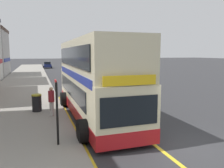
# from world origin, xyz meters

# --- Properties ---
(ground_plane) EXTENTS (260.00, 260.00, 0.00)m
(ground_plane) POSITION_xyz_m (0.00, 32.00, 0.00)
(ground_plane) COLOR #333335
(pavement_near) EXTENTS (6.00, 76.00, 0.14)m
(pavement_near) POSITION_xyz_m (-7.00, 32.00, 0.07)
(pavement_near) COLOR gray
(pavement_near) RESTS_ON ground
(double_decker_bus) EXTENTS (3.28, 10.74, 4.40)m
(double_decker_bus) POSITION_xyz_m (-2.46, 5.91, 2.06)
(double_decker_bus) COLOR beige
(double_decker_bus) RESTS_ON ground
(bus_bay_markings) EXTENTS (2.89, 13.76, 0.01)m
(bus_bay_markings) POSITION_xyz_m (-2.56, 5.59, 0.01)
(bus_bay_markings) COLOR yellow
(bus_bay_markings) RESTS_ON ground
(bus_stop_sign) EXTENTS (0.09, 0.51, 2.51)m
(bus_stop_sign) POSITION_xyz_m (-4.89, 1.97, 1.64)
(bus_stop_sign) COLOR black
(bus_stop_sign) RESTS_ON pavement_near
(parked_car_navy_across) EXTENTS (2.09, 4.20, 1.62)m
(parked_car_navy_across) POSITION_xyz_m (-2.97, 52.02, 0.80)
(parked_car_navy_across) COLOR navy
(parked_car_navy_across) RESTS_ON ground
(parked_car_black_behind) EXTENTS (2.09, 4.20, 1.62)m
(parked_car_black_behind) POSITION_xyz_m (5.07, 22.61, 0.80)
(parked_car_black_behind) COLOR black
(parked_car_black_behind) RESTS_ON ground
(parked_car_white_ahead) EXTENTS (2.09, 4.20, 1.62)m
(parked_car_white_ahead) POSITION_xyz_m (4.61, 15.73, 0.80)
(parked_car_white_ahead) COLOR silver
(parked_car_white_ahead) RESTS_ON ground
(pedestrian_waiting_near_sign) EXTENTS (0.34, 0.34, 1.63)m
(pedestrian_waiting_near_sign) POSITION_xyz_m (-4.84, 6.31, 1.02)
(pedestrian_waiting_near_sign) COLOR #B7B2AD
(pedestrian_waiting_near_sign) RESTS_ON pavement_near
(litter_bin) EXTENTS (0.59, 0.59, 1.05)m
(litter_bin) POSITION_xyz_m (-5.65, 7.53, 0.67)
(litter_bin) COLOR black
(litter_bin) RESTS_ON pavement_near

